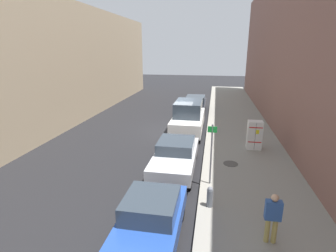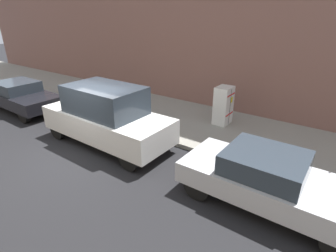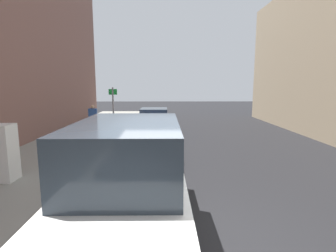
{
  "view_description": "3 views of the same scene",
  "coord_description": "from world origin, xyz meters",
  "px_view_note": "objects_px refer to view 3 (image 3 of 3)",
  "views": [
    {
      "loc": [
        -2.67,
        17.05,
        5.46
      ],
      "look_at": [
        -0.23,
        3.33,
        1.34
      ],
      "focal_mm": 28.0,
      "sensor_mm": 36.0,
      "label": 1
    },
    {
      "loc": [
        4.66,
        7.05,
        4.42
      ],
      "look_at": [
        -1.8,
        2.35,
        0.99
      ],
      "focal_mm": 28.0,
      "sensor_mm": 36.0,
      "label": 2
    },
    {
      "loc": [
        -0.42,
        -4.14,
        2.79
      ],
      "look_at": [
        -0.32,
        4.37,
        1.44
      ],
      "focal_mm": 28.0,
      "sensor_mm": 36.0,
      "label": 3
    }
  ],
  "objects_px": {
    "discarded_refrigerator": "(0,153)",
    "parked_hatchback_blue": "(154,120)",
    "pedestrian_walking_far": "(93,117)",
    "parked_van_white": "(129,184)",
    "parked_sedan_silver": "(149,138)",
    "fire_hydrant": "(120,130)",
    "street_sign_post": "(113,113)"
  },
  "relations": [
    {
      "from": "fire_hydrant",
      "to": "pedestrian_walking_far",
      "type": "bearing_deg",
      "value": 139.57
    },
    {
      "from": "discarded_refrigerator",
      "to": "parked_hatchback_blue",
      "type": "height_order",
      "value": "discarded_refrigerator"
    },
    {
      "from": "parked_van_white",
      "to": "street_sign_post",
      "type": "bearing_deg",
      "value": 102.93
    },
    {
      "from": "fire_hydrant",
      "to": "parked_van_white",
      "type": "distance_m",
      "value": 8.89
    },
    {
      "from": "pedestrian_walking_far",
      "to": "parked_van_white",
      "type": "xyz_separation_m",
      "value": [
        3.39,
        -10.2,
        0.06
      ]
    },
    {
      "from": "fire_hydrant",
      "to": "street_sign_post",
      "type": "bearing_deg",
      "value": -88.95
    },
    {
      "from": "parked_van_white",
      "to": "parked_hatchback_blue",
      "type": "xyz_separation_m",
      "value": [
        -0.0,
        10.66,
        -0.34
      ]
    },
    {
      "from": "pedestrian_walking_far",
      "to": "parked_sedan_silver",
      "type": "relative_size",
      "value": 0.35
    },
    {
      "from": "parked_van_white",
      "to": "parked_sedan_silver",
      "type": "distance_m",
      "value": 5.75
    },
    {
      "from": "street_sign_post",
      "to": "pedestrian_walking_far",
      "type": "bearing_deg",
      "value": 119.47
    },
    {
      "from": "street_sign_post",
      "to": "pedestrian_walking_far",
      "type": "xyz_separation_m",
      "value": [
        -1.77,
        3.13,
        -0.55
      ]
    },
    {
      "from": "fire_hydrant",
      "to": "pedestrian_walking_far",
      "type": "distance_m",
      "value": 2.33
    },
    {
      "from": "street_sign_post",
      "to": "discarded_refrigerator",
      "type": "bearing_deg",
      "value": -117.41
    },
    {
      "from": "parked_van_white",
      "to": "fire_hydrant",
      "type": "bearing_deg",
      "value": 100.74
    },
    {
      "from": "parked_van_white",
      "to": "parked_hatchback_blue",
      "type": "height_order",
      "value": "parked_van_white"
    },
    {
      "from": "parked_van_white",
      "to": "discarded_refrigerator",
      "type": "bearing_deg",
      "value": 145.51
    },
    {
      "from": "discarded_refrigerator",
      "to": "parked_hatchback_blue",
      "type": "xyz_separation_m",
      "value": [
        3.9,
        7.98,
        -0.2
      ]
    },
    {
      "from": "discarded_refrigerator",
      "to": "parked_hatchback_blue",
      "type": "distance_m",
      "value": 8.89
    },
    {
      "from": "street_sign_post",
      "to": "parked_sedan_silver",
      "type": "relative_size",
      "value": 0.58
    },
    {
      "from": "parked_sedan_silver",
      "to": "parked_hatchback_blue",
      "type": "xyz_separation_m",
      "value": [
        0.0,
        4.93,
        0.0
      ]
    },
    {
      "from": "discarded_refrigerator",
      "to": "parked_sedan_silver",
      "type": "xyz_separation_m",
      "value": [
        3.9,
        3.06,
        -0.2
      ]
    },
    {
      "from": "discarded_refrigerator",
      "to": "parked_sedan_silver",
      "type": "distance_m",
      "value": 4.96
    },
    {
      "from": "street_sign_post",
      "to": "parked_van_white",
      "type": "distance_m",
      "value": 7.27
    },
    {
      "from": "discarded_refrigerator",
      "to": "street_sign_post",
      "type": "distance_m",
      "value": 4.99
    },
    {
      "from": "pedestrian_walking_far",
      "to": "parked_van_white",
      "type": "height_order",
      "value": "parked_van_white"
    },
    {
      "from": "street_sign_post",
      "to": "parked_van_white",
      "type": "relative_size",
      "value": 0.51
    },
    {
      "from": "discarded_refrigerator",
      "to": "pedestrian_walking_far",
      "type": "height_order",
      "value": "discarded_refrigerator"
    },
    {
      "from": "discarded_refrigerator",
      "to": "pedestrian_walking_far",
      "type": "xyz_separation_m",
      "value": [
        0.51,
        7.52,
        0.08
      ]
    },
    {
      "from": "parked_hatchback_blue",
      "to": "parked_van_white",
      "type": "bearing_deg",
      "value": -90.0
    },
    {
      "from": "discarded_refrigerator",
      "to": "parked_van_white",
      "type": "xyz_separation_m",
      "value": [
        3.9,
        -2.68,
        0.14
      ]
    },
    {
      "from": "street_sign_post",
      "to": "parked_sedan_silver",
      "type": "bearing_deg",
      "value": -39.43
    },
    {
      "from": "street_sign_post",
      "to": "parked_sedan_silver",
      "type": "distance_m",
      "value": 2.26
    }
  ]
}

